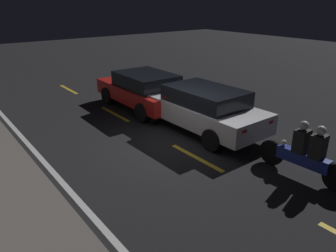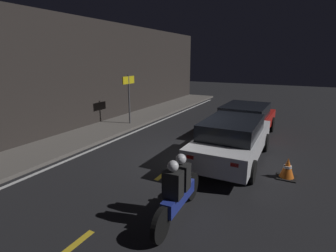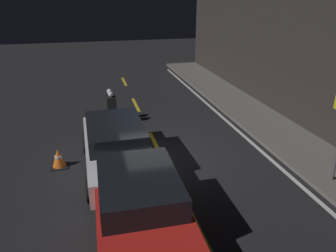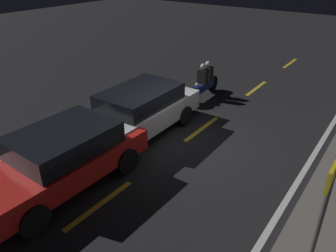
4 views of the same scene
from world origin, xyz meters
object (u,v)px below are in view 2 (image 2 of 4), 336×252
Objects in this scene: taxi_red at (245,119)px; shop_sign at (129,90)px; sedan_white at (232,138)px; traffic_cone_near at (287,168)px; motorcycle at (178,191)px.

shop_sign is at bearing 98.41° from taxi_red.
sedan_white reaches higher than traffic_cone_near.
taxi_red is 1.79× the size of shop_sign.
motorcycle is (-3.78, 0.17, -0.11)m from sedan_white.
taxi_red is 4.09m from traffic_cone_near.
shop_sign reaches higher than traffic_cone_near.
sedan_white is 1.92× the size of shop_sign.
taxi_red is at bearing -82.58° from shop_sign.
sedan_white is 1.89m from traffic_cone_near.
motorcycle is 8.31m from shop_sign.
sedan_white is at bearing -5.04° from motorcycle.
sedan_white is 7.77× the size of traffic_cone_near.
sedan_white is 3.78m from motorcycle.
motorcycle is at bearing 149.32° from traffic_cone_near.
motorcycle is at bearing -178.73° from taxi_red.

